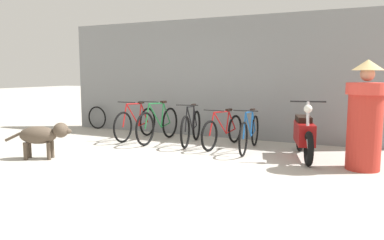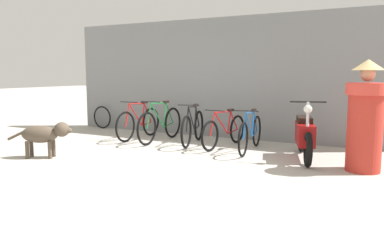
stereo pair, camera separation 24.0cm
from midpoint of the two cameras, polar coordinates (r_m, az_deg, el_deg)
name	(u,v)px [view 1 (the left image)]	position (r m, az deg, el deg)	size (l,w,h in m)	color
ground_plane	(136,165)	(6.29, -9.57, -6.79)	(60.00, 60.00, 0.00)	#ADA89E
shop_wall_back	(211,78)	(8.93, 2.11, 6.40)	(7.79, 0.20, 2.78)	slate
bicycle_0	(136,123)	(8.68, -9.32, -0.50)	(0.46, 1.68, 0.88)	black
bicycle_1	(158,125)	(8.30, -5.99, -0.70)	(0.46, 1.79, 0.92)	black
bicycle_2	(191,127)	(7.96, -0.99, -1.14)	(0.48, 1.62, 0.87)	black
bicycle_3	(223,131)	(7.68, 3.87, -1.68)	(0.46, 1.69, 0.79)	black
bicycle_4	(250,133)	(7.33, 7.84, -2.00)	(0.46, 1.72, 0.83)	black
motorcycle	(304,135)	(6.90, 15.76, -2.17)	(0.66, 1.74, 1.05)	black
stray_dog	(43,135)	(7.11, -22.63, -2.12)	(1.08, 0.64, 0.64)	#4C3F33
person_in_robes	(365,116)	(6.31, 23.90, 0.62)	(0.84, 0.84, 1.71)	#B72D23
spare_tire_left	(97,118)	(10.50, -14.91, 0.35)	(0.61, 0.07, 0.61)	black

